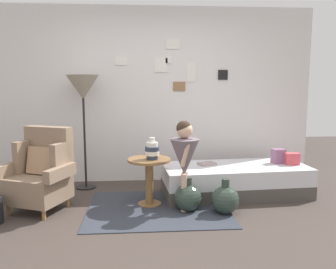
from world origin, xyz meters
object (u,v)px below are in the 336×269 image
armchair (41,173)px  demijohn_far (225,199)px  side_table (149,173)px  person_child (185,154)px  book_on_daybed (207,164)px  vase_striped (152,150)px  demijohn_near (188,197)px  daybed (235,180)px  floor_lamp (83,91)px

armchair → demijohn_far: (2.13, -0.32, -0.27)m
side_table → person_child: (0.40, -0.23, 0.27)m
demijohn_far → book_on_daybed: bearing=95.8°
vase_striped → person_child: bearing=-28.2°
demijohn_near → demijohn_far: (0.42, -0.11, 0.00)m
vase_striped → demijohn_near: vase_striped is taller
daybed → book_on_daybed: (-0.37, 0.07, 0.22)m
floor_lamp → book_on_daybed: size_ratio=7.27×
armchair → vase_striped: 1.33m
daybed → demijohn_far: bearing=-113.8°
floor_lamp → side_table: bearing=-41.3°
floor_lamp → book_on_daybed: floor_lamp is taller
armchair → vase_striped: bearing=0.1°
armchair → book_on_daybed: size_ratio=4.41×
person_child → demijohn_near: 0.51m
vase_striped → book_on_daybed: (0.75, 0.41, -0.27)m
vase_striped → book_on_daybed: size_ratio=1.21×
vase_striped → floor_lamp: floor_lamp is taller
book_on_daybed → demijohn_far: book_on_daybed is taller
book_on_daybed → demijohn_far: bearing=-84.2°
daybed → floor_lamp: bearing=166.9°
daybed → book_on_daybed: book_on_daybed is taller
floor_lamp → demijohn_near: bearing=-37.7°
daybed → floor_lamp: floor_lamp is taller
vase_striped → demijohn_far: 1.03m
floor_lamp → person_child: size_ratio=1.50×
demijohn_near → floor_lamp: bearing=142.3°
armchair → daybed: size_ratio=0.50×
person_child → demijohn_far: 0.70m
armchair → book_on_daybed: bearing=11.4°
daybed → person_child: 1.04m
demijohn_far → person_child: bearing=164.0°
person_child → demijohn_near: person_child is taller
side_table → demijohn_far: size_ratio=1.42×
armchair → daybed: bearing=8.1°
vase_striped → side_table: bearing=136.4°
armchair → demijohn_far: armchair is taller
armchair → demijohn_far: bearing=-8.7°
side_table → vase_striped: size_ratio=2.18×
side_table → vase_striped: 0.29m
armchair → vase_striped: armchair is taller
book_on_daybed → person_child: bearing=-122.2°
daybed → person_child: bearing=-144.3°
side_table → daybed: bearing=14.9°
daybed → person_child: person_child is taller
floor_lamp → demijohn_near: size_ratio=3.95×
floor_lamp → demijohn_near: 2.08m
armchair → demijohn_near: bearing=-7.0°
side_table → floor_lamp: size_ratio=0.36×
armchair → vase_striped: size_ratio=3.65×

